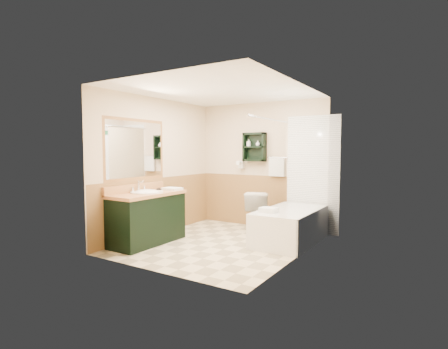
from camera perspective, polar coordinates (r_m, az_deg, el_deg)
floor at (r=5.68m, az=-0.75°, el=-11.20°), size 3.00×3.00×0.00m
back_wall at (r=6.81m, az=6.16°, el=1.55°), size 2.60×0.04×2.40m
left_wall at (r=6.30m, az=-10.93°, el=1.30°), size 0.04×3.00×2.40m
right_wall at (r=4.90m, az=12.34°, el=0.53°), size 0.04×3.00×2.40m
ceiling at (r=5.56m, az=-0.77°, el=13.64°), size 2.60×3.00×0.04m
wainscot_left at (r=6.35m, az=-10.61°, el=-5.04°), size 2.98×2.98×1.00m
wainscot_back at (r=6.85m, az=5.99°, el=-4.33°), size 2.58×2.58×1.00m
mirror_frame at (r=5.86m, az=-14.27°, el=3.98°), size 1.30×1.30×1.00m
mirror_glass at (r=5.86m, az=-14.23°, el=3.98°), size 1.20×1.20×0.90m
tile_right at (r=5.64m, az=14.49°, el=-0.60°), size 1.50×1.50×2.10m
tile_back at (r=6.40m, az=14.26°, el=-0.06°), size 0.95×0.95×2.10m
tile_accent at (r=5.64m, az=14.54°, el=8.05°), size 1.50×1.50×0.10m
wall_shelf at (r=6.75m, az=4.99°, el=4.50°), size 0.45×0.15×0.55m
hair_dryer at (r=6.92m, az=2.85°, el=1.60°), size 0.10×0.24×0.18m
towel_bar at (r=6.60m, az=8.64°, el=2.75°), size 0.40×0.06×0.40m
curtain_rod at (r=5.91m, az=7.61°, el=8.93°), size 0.03×1.60×0.03m
shower_curtain at (r=6.06m, az=8.22°, el=0.75°), size 1.05×1.05×1.70m
vanity at (r=5.75m, az=-12.41°, el=-6.94°), size 0.59×1.28×0.82m
bathtub at (r=5.79m, az=10.74°, el=-8.23°), size 0.81×1.50×0.54m
toilet at (r=6.53m, az=5.70°, el=-5.94°), size 0.61×0.83×0.73m
counter_towel at (r=5.98m, az=-8.48°, el=-2.32°), size 0.30×0.24×0.04m
vanity_book at (r=6.09m, az=-10.85°, el=-1.43°), size 0.15×0.10×0.21m
tub_towel at (r=5.43m, az=7.28°, el=-5.76°), size 0.25×0.21×0.07m
soap_bottle_a at (r=6.80m, az=4.07°, el=4.90°), size 0.07×0.14×0.06m
soap_bottle_b at (r=6.71m, az=5.55°, el=4.98°), size 0.10×0.12×0.08m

